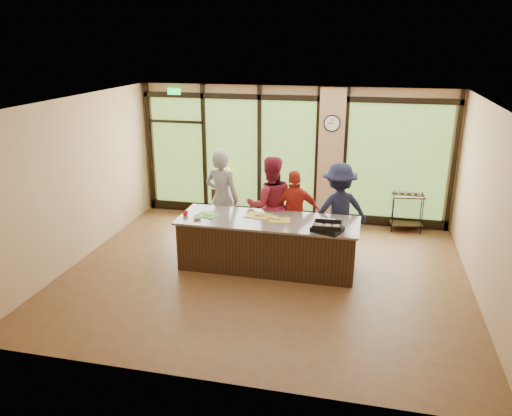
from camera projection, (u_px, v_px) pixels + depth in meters
The scene contains 25 objects.
floor at pixel (264, 274), 8.83m from camera, with size 7.00×7.00×0.00m, color #54361D.
ceiling at pixel (265, 102), 7.86m from camera, with size 7.00×7.00×0.00m, color silver.
back_wall at pixel (293, 155), 11.12m from camera, with size 7.00×7.00×0.00m, color tan.
left_wall at pixel (77, 180), 9.09m from camera, with size 6.00×6.00×0.00m, color tan.
right_wall at pixel (489, 208), 7.61m from camera, with size 6.00×6.00×0.00m, color tan.
window_wall at pixel (299, 160), 11.07m from camera, with size 6.90×0.12×3.00m.
island_base at pixel (268, 245), 8.97m from camera, with size 3.10×1.00×0.88m, color black.
countertop at pixel (268, 221), 8.82m from camera, with size 3.20×1.10×0.04m, color slate.
wall_clock at pixel (332, 123), 10.57m from camera, with size 0.36×0.04×0.36m.
cook_left at pixel (222, 199), 9.79m from camera, with size 0.71×0.47×1.95m, color gray.
cook_midleft at pixel (270, 205), 9.48m from camera, with size 0.92×0.72×1.90m, color maroon.
cook_midright at pixel (295, 213), 9.40m from camera, with size 0.97×0.40×1.66m, color #A62619.
cook_right at pixel (338, 210), 9.32m from camera, with size 1.17×0.67×1.81m, color #161831.
roasting_pan at pixel (327, 229), 8.26m from camera, with size 0.47×0.36×0.08m, color black.
mixing_bowl at pixel (326, 223), 8.51m from camera, with size 0.34×0.34×0.08m, color silver.
cutting_board_left at pixel (207, 215), 9.01m from camera, with size 0.39×0.29×0.01m, color green.
cutting_board_center at pixel (258, 216), 8.99m from camera, with size 0.45×0.34×0.01m, color gold.
cutting_board_right at pixel (280, 220), 8.77m from camera, with size 0.37×0.28×0.01m, color gold.
prep_bowl_near at pixel (197, 218), 8.82m from camera, with size 0.15×0.15×0.05m, color silver.
prep_bowl_mid at pixel (275, 218), 8.83m from camera, with size 0.15×0.15×0.05m, color silver.
prep_bowl_far at pixel (258, 215), 8.98m from camera, with size 0.13×0.13×0.03m, color silver.
red_ramekin at pixel (185, 213), 9.00m from camera, with size 0.10×0.10×0.08m, color red.
flower_stand at pixel (224, 204), 11.29m from camera, with size 0.40×0.40×0.79m, color black.
flower_vase at pixel (223, 182), 11.13m from camera, with size 0.24×0.24×0.25m, color #8C6E4C.
bar_cart at pixel (408, 207), 10.66m from camera, with size 0.70×0.46×0.89m.
Camera 1 is at (1.64, -7.81, 3.95)m, focal length 35.00 mm.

